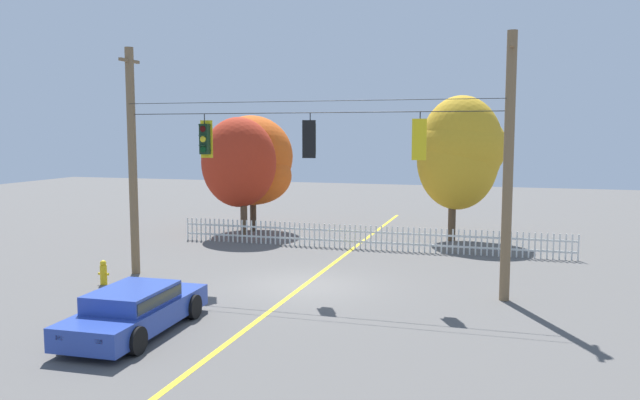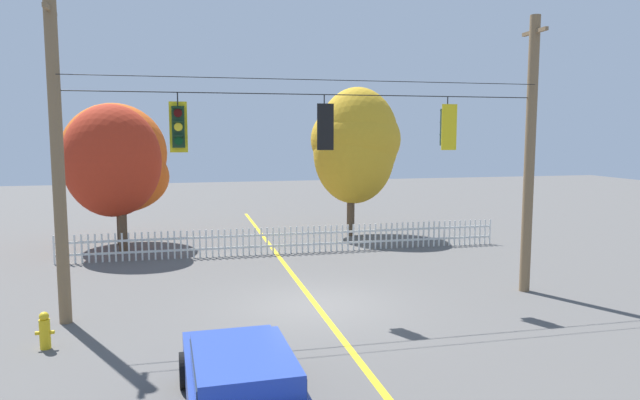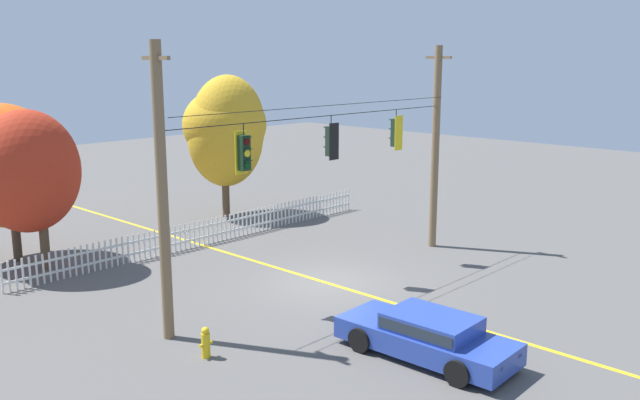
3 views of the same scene
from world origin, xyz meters
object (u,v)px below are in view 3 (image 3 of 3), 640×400
object	(u,v)px
autumn_maple_mid	(30,172)
autumn_oak_far_east	(226,129)
traffic_signal_southbound_primary	(244,153)
traffic_signal_northbound_secondary	(331,141)
parked_car	(428,335)
traffic_signal_northbound_primary	(396,133)
autumn_maple_near_fence	(6,170)
fire_hydrant	(206,342)

from	to	relation	value
autumn_maple_mid	autumn_oak_far_east	distance (m)	10.17
traffic_signal_southbound_primary	traffic_signal_northbound_secondary	distance (m)	3.64
autumn_maple_mid	parked_car	size ratio (longest dim) A/B	1.23
traffic_signal_northbound_primary	parked_car	size ratio (longest dim) A/B	0.31
autumn_maple_near_fence	autumn_maple_mid	world-z (taller)	autumn_maple_near_fence
traffic_signal_northbound_primary	autumn_maple_near_fence	size ratio (longest dim) A/B	0.25
autumn_oak_far_east	autumn_maple_mid	bearing A→B (deg)	-170.06
parked_car	traffic_signal_northbound_primary	bearing A→B (deg)	43.00
traffic_signal_northbound_secondary	parked_car	size ratio (longest dim) A/B	0.31
autumn_maple_mid	traffic_signal_northbound_secondary	bearing A→B (deg)	-53.73
fire_hydrant	autumn_oak_far_east	bearing A→B (deg)	48.67
traffic_signal_northbound_secondary	autumn_maple_near_fence	world-z (taller)	autumn_maple_near_fence
autumn_maple_near_fence	parked_car	world-z (taller)	autumn_maple_near_fence
traffic_signal_southbound_primary	fire_hydrant	bearing A→B (deg)	-148.74
traffic_signal_northbound_secondary	autumn_oak_far_east	bearing A→B (deg)	68.94
traffic_signal_northbound_primary	traffic_signal_northbound_secondary	bearing A→B (deg)	179.99
traffic_signal_northbound_secondary	traffic_signal_northbound_primary	xyz separation A→B (m)	(3.42, -0.00, 0.00)
traffic_signal_northbound_secondary	autumn_oak_far_east	distance (m)	10.83
traffic_signal_southbound_primary	autumn_maple_mid	world-z (taller)	autumn_maple_mid
traffic_signal_northbound_secondary	parked_car	distance (m)	7.54
traffic_signal_northbound_secondary	autumn_maple_mid	size ratio (longest dim) A/B	0.25
parked_car	autumn_maple_near_fence	bearing A→B (deg)	102.53
traffic_signal_northbound_primary	autumn_oak_far_east	xyz separation A→B (m)	(0.47, 10.09, -0.64)
autumn_oak_far_east	fire_hydrant	xyz separation A→B (m)	(-10.37, -11.80, -3.67)
traffic_signal_northbound_primary	autumn_maple_mid	distance (m)	12.73
autumn_maple_near_fence	traffic_signal_northbound_primary	bearing A→B (deg)	-46.32
traffic_signal_northbound_primary	autumn_oak_far_east	world-z (taller)	autumn_oak_far_east
traffic_signal_northbound_secondary	fire_hydrant	bearing A→B (deg)	-165.26
traffic_signal_northbound_secondary	autumn_maple_near_fence	xyz separation A→B (m)	(-6.23, 10.10, -1.33)
traffic_signal_northbound_primary	fire_hydrant	world-z (taller)	traffic_signal_northbound_primary
traffic_signal_northbound_primary	autumn_maple_mid	world-z (taller)	autumn_maple_mid
traffic_signal_northbound_secondary	autumn_oak_far_east	world-z (taller)	autumn_oak_far_east
autumn_maple_mid	fire_hydrant	xyz separation A→B (m)	(-0.37, -10.04, -3.11)
autumn_oak_far_east	traffic_signal_southbound_primary	bearing A→B (deg)	-126.78
traffic_signal_southbound_primary	autumn_oak_far_east	size ratio (longest dim) A/B	0.22
traffic_signal_northbound_primary	autumn_oak_far_east	distance (m)	10.12
autumn_maple_near_fence	fire_hydrant	distance (m)	12.18
traffic_signal_northbound_secondary	autumn_maple_mid	distance (m)	10.41
autumn_maple_mid	traffic_signal_northbound_primary	bearing A→B (deg)	-41.16
fire_hydrant	traffic_signal_northbound_secondary	bearing A→B (deg)	14.74
traffic_signal_southbound_primary	autumn_oak_far_east	distance (m)	12.59
parked_car	fire_hydrant	distance (m)	5.51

